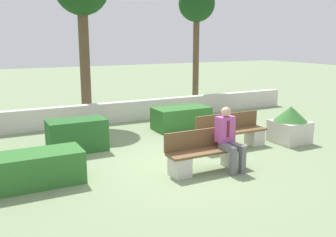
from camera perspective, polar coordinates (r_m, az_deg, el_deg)
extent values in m
plane|color=gray|center=(8.49, 0.96, -6.65)|extent=(60.00, 60.00, 0.00)
cube|color=beige|center=(12.46, -9.07, 0.85)|extent=(14.52, 0.30, 0.66)
cube|color=brown|center=(7.86, 6.03, -5.01)|extent=(1.78, 0.44, 0.05)
cube|color=brown|center=(7.99, 5.11, -3.02)|extent=(1.78, 0.04, 0.40)
cube|color=beige|center=(7.60, 1.82, -7.34)|extent=(0.36, 0.40, 0.40)
cube|color=beige|center=(8.29, 9.81, -5.83)|extent=(0.36, 0.40, 0.40)
cube|color=brown|center=(9.58, 9.83, -1.98)|extent=(1.90, 0.44, 0.05)
cube|color=brown|center=(9.72, 9.01, -0.39)|extent=(1.90, 0.04, 0.40)
cube|color=beige|center=(9.23, 6.21, -3.86)|extent=(0.36, 0.40, 0.40)
cube|color=beige|center=(10.08, 13.05, -2.74)|extent=(0.36, 0.40, 0.40)
cube|color=slate|center=(7.86, 9.03, -4.40)|extent=(0.14, 0.46, 0.13)
cube|color=slate|center=(7.98, 10.19, -4.19)|extent=(0.14, 0.46, 0.13)
cube|color=slate|center=(7.74, 9.87, -6.44)|extent=(0.11, 0.11, 0.58)
cube|color=slate|center=(7.88, 11.27, -6.15)|extent=(0.11, 0.11, 0.58)
cube|color=#B74C9E|center=(8.02, 8.67, -1.58)|extent=(0.38, 0.22, 0.54)
sphere|color=tan|center=(7.92, 8.84, 1.02)|extent=(0.21, 0.21, 0.21)
cube|color=maroon|center=(7.92, 9.16, -1.61)|extent=(0.06, 0.01, 0.35)
cube|color=#33702D|center=(7.55, -20.35, -7.31)|extent=(1.97, 0.81, 0.63)
cube|color=#33702D|center=(11.48, 2.03, 0.06)|extent=(1.70, 0.89, 0.67)
cube|color=#286028|center=(9.48, -13.69, -2.50)|extent=(1.40, 0.75, 0.79)
cube|color=beige|center=(10.53, 18.03, -1.90)|extent=(0.86, 0.86, 0.58)
cone|color=#387533|center=(10.43, 18.20, 0.70)|extent=(0.89, 0.89, 0.40)
cylinder|color=brown|center=(12.99, -12.56, 8.28)|extent=(0.34, 0.34, 3.85)
cylinder|color=brown|center=(15.48, 4.27, 8.80)|extent=(0.25, 0.25, 3.69)
sphere|color=#194219|center=(15.51, 4.40, 17.09)|extent=(1.44, 1.44, 1.44)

